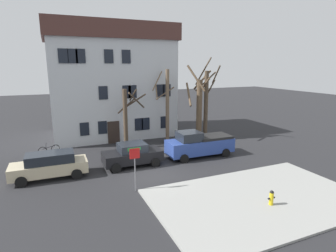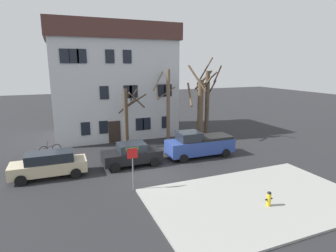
{
  "view_description": "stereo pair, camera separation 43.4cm",
  "coord_description": "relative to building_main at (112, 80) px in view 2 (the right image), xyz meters",
  "views": [
    {
      "loc": [
        -6.03,
        -16.68,
        7.24
      ],
      "look_at": [
        2.49,
        3.13,
        2.46
      ],
      "focal_mm": 29.41,
      "sensor_mm": 36.0,
      "label": 1
    },
    {
      "loc": [
        -5.63,
        -16.85,
        7.24
      ],
      "look_at": [
        2.49,
        3.13,
        2.46
      ],
      "focal_mm": 29.41,
      "sensor_mm": 36.0,
      "label": 2
    }
  ],
  "objects": [
    {
      "name": "tree_bare_near",
      "position": [
        0.1,
        -5.82,
        -2.77
      ],
      "size": [
        2.37,
        3.66,
        5.27
      ],
      "color": "#4C3D2D",
      "rests_on": "ground_plane"
    },
    {
      "name": "tree_bare_end",
      "position": [
        8.09,
        -5.88,
        -1.85
      ],
      "size": [
        2.17,
        2.57,
        8.02
      ],
      "color": "#4C3D2D",
      "rests_on": "ground_plane"
    },
    {
      "name": "pickup_truck_blue",
      "position": [
        4.79,
        -10.47,
        -4.65
      ],
      "size": [
        5.49,
        2.2,
        2.12
      ],
      "color": "#2D4799",
      "rests_on": "ground_plane"
    },
    {
      "name": "sidewalk_slab",
      "position": [
        4.13,
        -18.26,
        -5.62
      ],
      "size": [
        11.65,
        7.16,
        0.12
      ],
      "primitive_type": "cube",
      "color": "#999993",
      "rests_on": "ground_plane"
    },
    {
      "name": "tree_bare_far",
      "position": [
        7.2,
        -6.02,
        -2.3
      ],
      "size": [
        2.67,
        2.75,
        7.27
      ],
      "color": "brown",
      "rests_on": "ground_plane"
    },
    {
      "name": "fire_hydrant",
      "position": [
        4.17,
        -19.13,
        -5.14
      ],
      "size": [
        0.42,
        0.22,
        0.8
      ],
      "color": "gold",
      "rests_on": "sidewalk_slab"
    },
    {
      "name": "bicycle_leaning",
      "position": [
        -6.41,
        -5.04,
        -5.31
      ],
      "size": [
        1.7,
        0.52,
        1.03
      ],
      "color": "black",
      "rests_on": "ground_plane"
    },
    {
      "name": "tree_bare_mid",
      "position": [
        4.05,
        -5.43,
        -2.05
      ],
      "size": [
        2.56,
        2.21,
        6.89
      ],
      "color": "brown",
      "rests_on": "ground_plane"
    },
    {
      "name": "car_beige_wagon",
      "position": [
        -6.36,
        -10.48,
        -4.79
      ],
      "size": [
        4.75,
        2.0,
        1.7
      ],
      "color": "#C6B793",
      "rests_on": "ground_plane"
    },
    {
      "name": "ground_plane",
      "position": [
        0.08,
        -12.38,
        -5.68
      ],
      "size": [
        120.0,
        120.0,
        0.0
      ],
      "primitive_type": "plane",
      "color": "#262628"
    },
    {
      "name": "building_main",
      "position": [
        0.0,
        0.0,
        0.0
      ],
      "size": [
        12.44,
        8.21,
        11.21
      ],
      "color": "silver",
      "rests_on": "ground_plane"
    },
    {
      "name": "car_black_sedan",
      "position": [
        -0.77,
        -10.39,
        -4.83
      ],
      "size": [
        4.28,
        2.12,
        1.69
      ],
      "color": "black",
      "rests_on": "ground_plane"
    },
    {
      "name": "street_sign_pole",
      "position": [
        -1.8,
        -14.57,
        -3.81
      ],
      "size": [
        0.76,
        0.07,
        2.66
      ],
      "color": "slate",
      "rests_on": "ground_plane"
    }
  ]
}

